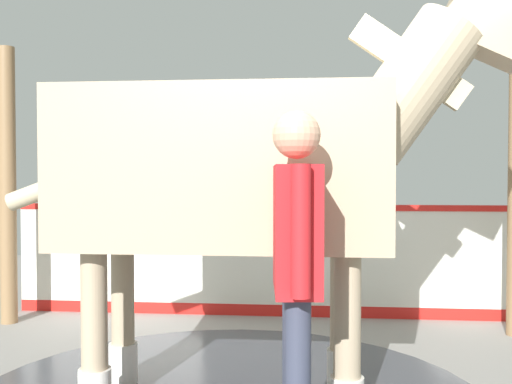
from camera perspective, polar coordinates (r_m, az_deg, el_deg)
The scene contains 4 objects.
barrier_wall at distance 6.03m, azimuth 0.10°, elevation -7.17°, with size 3.49×3.86×1.16m.
roof_post_far at distance 6.16m, azimuth -23.50°, elevation 0.58°, with size 0.16×0.16×2.73m, color olive.
horse at distance 3.64m, azimuth -1.22°, elevation 2.13°, with size 2.45×2.67×2.66m.
handler at distance 2.88m, azimuth 4.04°, elevation -6.70°, with size 0.51×0.54×1.79m.
Camera 1 is at (2.56, 2.64, 1.46)m, focal length 40.16 mm.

